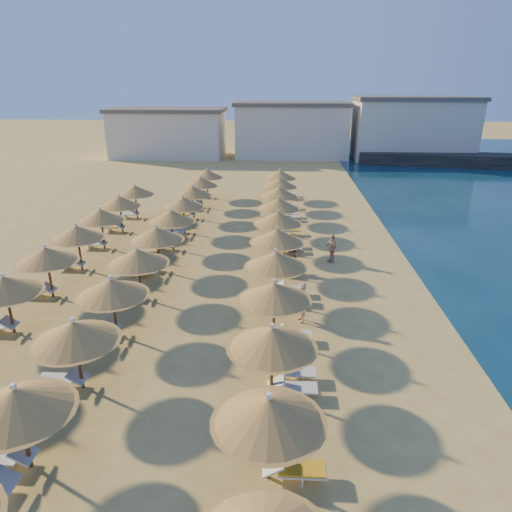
# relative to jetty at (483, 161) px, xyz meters

# --- Properties ---
(ground) EXTENTS (220.00, 220.00, 0.00)m
(ground) POSITION_rel_jetty_xyz_m (-27.30, -40.06, -0.75)
(ground) COLOR #D5B25D
(ground) RESTS_ON ground
(jetty) EXTENTS (30.26, 8.28, 1.50)m
(jetty) POSITION_rel_jetty_xyz_m (0.00, 0.00, 0.00)
(jetty) COLOR black
(jetty) RESTS_ON ground
(hotel_blocks) EXTENTS (48.58, 10.20, 8.10)m
(hotel_blocks) POSITION_rel_jetty_xyz_m (-22.78, 6.00, 2.95)
(hotel_blocks) COLOR beige
(hotel_blocks) RESTS_ON ground
(parasol_row_east) EXTENTS (2.99, 37.49, 2.70)m
(parasol_row_east) POSITION_rel_jetty_xyz_m (-25.01, -35.34, 1.40)
(parasol_row_east) COLOR brown
(parasol_row_east) RESTS_ON ground
(parasol_row_west) EXTENTS (2.99, 37.49, 2.70)m
(parasol_row_west) POSITION_rel_jetty_xyz_m (-31.50, -35.34, 1.40)
(parasol_row_west) COLOR brown
(parasol_row_west) RESTS_ON ground
(parasol_row_inland) EXTENTS (2.99, 23.69, 2.70)m
(parasol_row_inland) POSITION_rel_jetty_xyz_m (-35.91, -35.34, 1.40)
(parasol_row_inland) COLOR brown
(parasol_row_inland) RESTS_ON ground
(loungers) EXTENTS (13.97, 36.03, 0.66)m
(loungers) POSITION_rel_jetty_xyz_m (-29.65, -35.39, -0.41)
(loungers) COLOR white
(loungers) RESTS_ON ground
(beachgoer_b) EXTENTS (1.03, 1.05, 1.71)m
(beachgoer_b) POSITION_rel_jetty_xyz_m (-24.20, -35.20, 0.10)
(beachgoer_b) COLOR tan
(beachgoer_b) RESTS_ON ground
(beachgoer_a) EXTENTS (0.60, 0.75, 1.81)m
(beachgoer_a) POSITION_rel_jetty_xyz_m (-23.84, -40.58, 0.15)
(beachgoer_a) COLOR tan
(beachgoer_a) RESTS_ON ground
(beachgoer_c) EXTENTS (0.81, 1.06, 1.68)m
(beachgoer_c) POSITION_rel_jetty_xyz_m (-21.83, -33.34, 0.09)
(beachgoer_c) COLOR tan
(beachgoer_c) RESTS_ON ground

